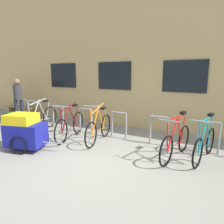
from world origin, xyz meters
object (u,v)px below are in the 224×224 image
at_px(bicycle_maroon, 70,125).
at_px(bicycle_silver, 40,119).
at_px(person_browsing, 18,97).
at_px(bicycle_red, 176,142).
at_px(bicycle_orange, 99,128).
at_px(backpack, 9,118).
at_px(bicycle_teal, 205,144).
at_px(bike_trailer, 25,131).
at_px(wooden_bench, 22,109).

xyz_separation_m(bicycle_maroon, bicycle_silver, (-1.42, 0.16, 0.01)).
bearing_deg(bicycle_maroon, person_browsing, 167.61).
bearing_deg(person_browsing, bicycle_red, -6.11).
bearing_deg(bicycle_silver, bicycle_orange, -0.16).
bearing_deg(person_browsing, bicycle_silver, -16.98).
bearing_deg(bicycle_orange, bicycle_red, -3.05).
relative_size(bicycle_silver, backpack, 3.95).
height_order(person_browsing, backpack, person_browsing).
distance_m(bicycle_maroon, backpack, 3.19).
bearing_deg(backpack, bicycle_teal, -17.46).
distance_m(bicycle_silver, backpack, 1.76).
relative_size(bicycle_maroon, bike_trailer, 1.19).
relative_size(bicycle_teal, bike_trailer, 1.08).
bearing_deg(bicycle_maroon, bicycle_red, 0.73).
relative_size(bicycle_teal, bicycle_orange, 0.93).
height_order(bicycle_red, backpack, bicycle_red).
bearing_deg(bicycle_red, person_browsing, 173.89).
xyz_separation_m(bicycle_maroon, backpack, (-3.18, 0.22, -0.17)).
bearing_deg(bicycle_maroon, backpack, 176.02).
relative_size(bike_trailer, wooden_bench, 0.89).
xyz_separation_m(bicycle_maroon, bicycle_orange, (0.91, 0.15, -0.01)).
distance_m(bicycle_teal, bicycle_silver, 5.05).
height_order(bicycle_orange, bicycle_red, bicycle_orange).
bearing_deg(bike_trailer, bicycle_teal, 20.44).
distance_m(bicycle_silver, wooden_bench, 2.68).
height_order(bicycle_red, bike_trailer, bicycle_red).
bearing_deg(wooden_bench, bicycle_orange, -13.59).
distance_m(bicycle_maroon, bicycle_orange, 0.92).
height_order(bicycle_teal, person_browsing, person_browsing).
xyz_separation_m(bicycle_silver, wooden_bench, (-2.42, 1.14, -0.07)).
distance_m(bicycle_maroon, wooden_bench, 4.06).
distance_m(bicycle_teal, backpack, 6.80).
distance_m(bicycle_teal, bicycle_red, 0.61).
height_order(wooden_bench, backpack, wooden_bench).
bearing_deg(bicycle_teal, bicycle_maroon, -176.43).
height_order(bicycle_red, person_browsing, person_browsing).
height_order(bicycle_orange, backpack, bicycle_orange).
relative_size(wooden_bench, person_browsing, 0.99).
xyz_separation_m(bicycle_red, bike_trailer, (-3.42, -1.30, 0.10)).
bearing_deg(bicycle_red, bicycle_maroon, -179.27).
bearing_deg(bike_trailer, bicycle_maroon, 73.32).
distance_m(bicycle_maroon, person_browsing, 3.36).
relative_size(bicycle_silver, bicycle_orange, 1.01).
relative_size(bicycle_orange, bicycle_red, 1.01).
relative_size(bicycle_teal, bicycle_maroon, 0.90).
distance_m(bicycle_orange, bike_trailer, 1.92).
bearing_deg(bike_trailer, person_browsing, 145.29).
xyz_separation_m(bike_trailer, person_browsing, (-2.85, 1.97, 0.49)).
xyz_separation_m(person_browsing, backpack, (0.05, -0.49, -0.75)).
distance_m(bicycle_red, person_browsing, 6.33).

